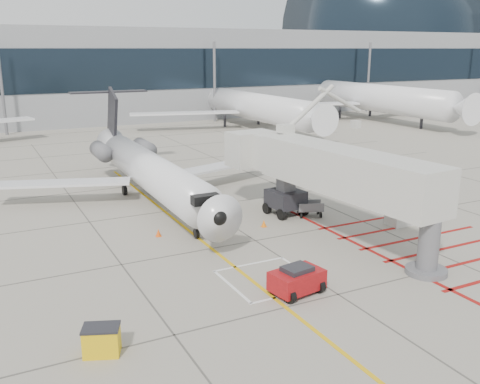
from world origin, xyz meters
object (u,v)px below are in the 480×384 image
jet_bridge (345,180)px  spill_bin (102,340)px  regional_jet (160,157)px  pushback_tug (297,279)px

jet_bridge → spill_bin: jet_bridge is taller
regional_jet → spill_bin: size_ratio=21.84×
pushback_tug → regional_jet: bearing=85.2°
jet_bridge → spill_bin: bearing=-164.2°
regional_jet → spill_bin: bearing=-114.8°
pushback_tug → spill_bin: pushback_tug is taller
regional_jet → pushback_tug: (1.20, -15.66, -3.03)m
spill_bin → pushback_tug: bearing=28.3°
pushback_tug → spill_bin: 9.27m
regional_jet → jet_bridge: (7.66, -10.65, -0.15)m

